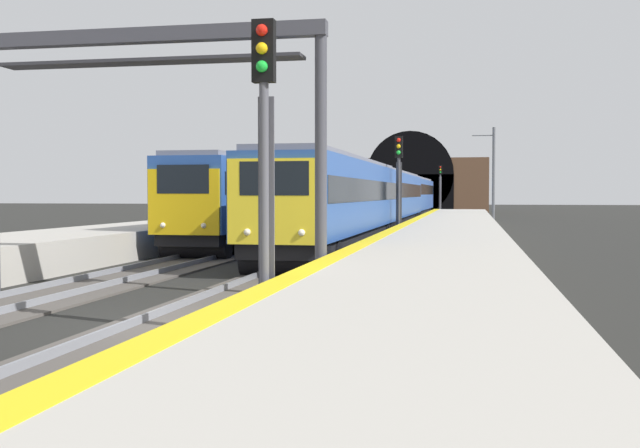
{
  "coord_description": "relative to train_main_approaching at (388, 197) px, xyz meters",
  "views": [
    {
      "loc": [
        -13.61,
        -5.33,
        2.49
      ],
      "look_at": [
        11.19,
        -0.45,
        1.48
      ],
      "focal_mm": 43.04,
      "sensor_mm": 36.0,
      "label": 1
    }
  ],
  "objects": [
    {
      "name": "track_main_line",
      "position": [
        -36.94,
        -0.0,
        -2.2
      ],
      "size": [
        160.0,
        2.67,
        0.21
      ],
      "color": "#4C4742",
      "rests_on": "ground_plane"
    },
    {
      "name": "railway_signal_far",
      "position": [
        38.68,
        -1.89,
        1.18
      ],
      "size": [
        0.39,
        0.38,
        5.7
      ],
      "rotation": [
        0.0,
        0.0,
        3.14
      ],
      "color": "#4C4C54",
      "rests_on": "ground_plane"
    },
    {
      "name": "train_adjacent_platform",
      "position": [
        -4.25,
        4.65,
        0.08
      ],
      "size": [
        40.15,
        3.26,
        4.97
      ],
      "rotation": [
        0.0,
        0.0,
        3.12
      ],
      "color": "#264C99",
      "rests_on": "ground_plane"
    },
    {
      "name": "platform_right",
      "position": [
        -36.94,
        -4.36,
        -1.71
      ],
      "size": [
        112.0,
        4.49,
        1.08
      ],
      "primitive_type": "cube",
      "color": "#ADA89E",
      "rests_on": "ground_plane"
    },
    {
      "name": "catenary_mast_near",
      "position": [
        8.25,
        -6.98,
        1.55
      ],
      "size": [
        0.22,
        1.72,
        7.42
      ],
      "color": "#595B60",
      "rests_on": "ground_plane"
    },
    {
      "name": "railway_signal_mid",
      "position": [
        -13.25,
        -1.89,
        0.94
      ],
      "size": [
        0.39,
        0.38,
        5.27
      ],
      "rotation": [
        0.0,
        0.0,
        3.14
      ],
      "color": "#38383D",
      "rests_on": "ground_plane"
    },
    {
      "name": "train_main_approaching",
      "position": [
        0.0,
        0.0,
        0.0
      ],
      "size": [
        59.36,
        3.07,
        3.91
      ],
      "rotation": [
        0.0,
        0.0,
        3.13
      ],
      "color": "#264C99",
      "rests_on": "ground_plane"
    },
    {
      "name": "railway_signal_near",
      "position": [
        -37.97,
        -1.89,
        1.02
      ],
      "size": [
        0.39,
        0.38,
        5.41
      ],
      "rotation": [
        0.0,
        0.0,
        3.14
      ],
      "color": "#4C4C54",
      "rests_on": "ground_plane"
    },
    {
      "name": "tunnel_portal",
      "position": [
        49.44,
        2.32,
        1.31
      ],
      "size": [
        2.89,
        19.85,
        11.12
      ],
      "color": "brown",
      "rests_on": "ground_plane"
    },
    {
      "name": "overhead_signal_gantry",
      "position": [
        -33.08,
        2.32,
        2.7
      ],
      "size": [
        0.7,
        8.75,
        6.47
      ],
      "color": "#3F3F47",
      "rests_on": "ground_plane"
    },
    {
      "name": "platform_right_edge_strip",
      "position": [
        -36.94,
        -2.36,
        -1.17
      ],
      "size": [
        112.0,
        0.5,
        0.01
      ],
      "primitive_type": "cube",
      "color": "yellow",
      "rests_on": "platform_right"
    },
    {
      "name": "ground_plane",
      "position": [
        -36.94,
        -0.0,
        -2.25
      ],
      "size": [
        320.0,
        320.0,
        0.0
      ],
      "primitive_type": "plane",
      "color": "black"
    }
  ]
}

